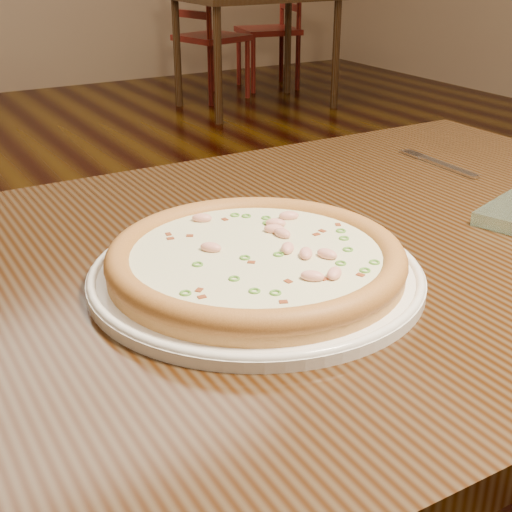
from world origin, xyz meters
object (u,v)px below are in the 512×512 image
hero_table (317,314)px  chair_c (206,37)px  plate (256,274)px  pizza (256,258)px  bg_table_right (256,8)px  chair_d (275,29)px

hero_table → chair_c: bearing=65.1°
plate → chair_c: size_ratio=0.38×
chair_c → pizza: bearing=-116.0°
bg_table_right → chair_d: bearing=48.3°
bg_table_right → chair_c: chair_c is taller
bg_table_right → hero_table: bearing=-119.4°
pizza → chair_d: 5.01m
plate → pizza: (0.00, 0.00, 0.02)m
bg_table_right → chair_c: (-0.17, 0.41, -0.22)m
plate → bg_table_right: (2.17, 3.68, -0.10)m
chair_c → hero_table: bearing=-114.9°
hero_table → plate: size_ratio=3.28×
hero_table → plate: 0.17m
pizza → chair_d: chair_d is taller
plate → bg_table_right: bearing=59.5°
chair_d → chair_c: bearing=-167.5°
pizza → bg_table_right: bearing=59.5°
plate → bg_table_right: size_ratio=0.37×
hero_table → plate: bearing=-157.4°
hero_table → pizza: pizza is taller
hero_table → chair_d: (2.54, 4.18, -0.21)m
plate → bg_table_right: plate is taller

